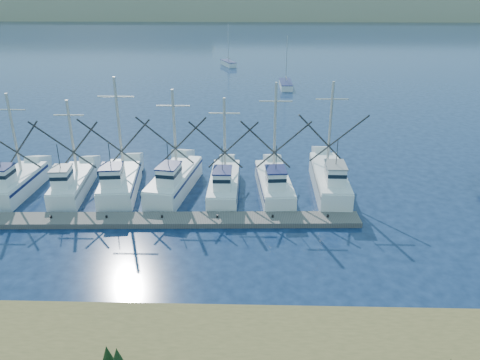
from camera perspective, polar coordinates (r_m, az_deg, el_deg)
ground at (r=28.59m, az=5.80°, el=-11.44°), size 500.00×500.00×0.00m
floating_dock at (r=34.43m, az=-9.46°, el=-4.83°), size 28.66×2.90×0.38m
dune_ridge at (r=233.73m, az=2.27°, el=20.48°), size 360.00×60.00×10.00m
trawler_fleet at (r=38.34m, az=-6.87°, el=-0.34°), size 28.17×9.19×9.31m
sailboat_near at (r=77.90m, az=5.60°, el=11.50°), size 1.86×6.35×8.10m
sailboat_far at (r=98.12m, az=-1.43°, el=14.03°), size 3.51×5.58×8.10m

